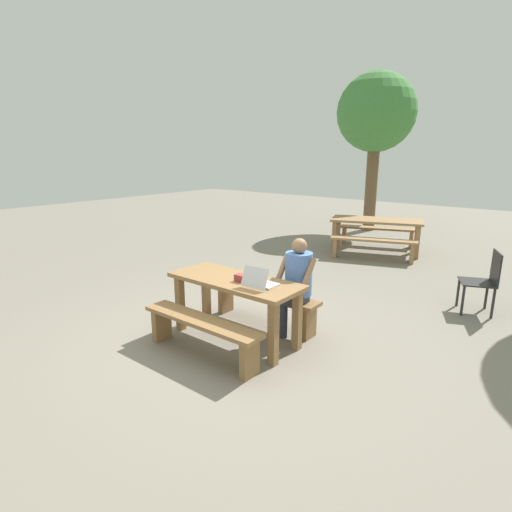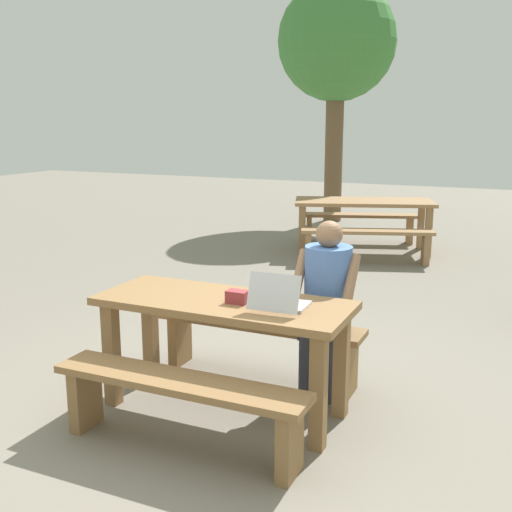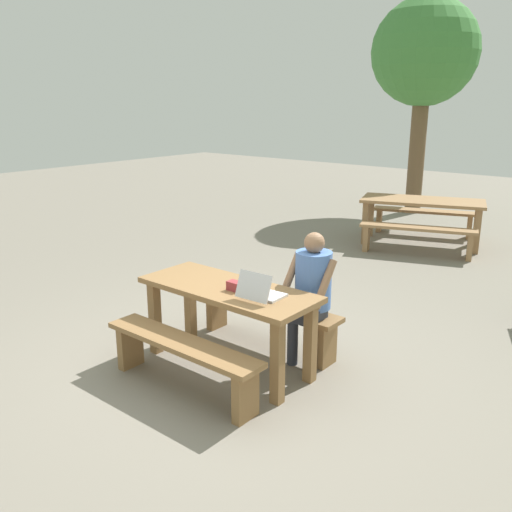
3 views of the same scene
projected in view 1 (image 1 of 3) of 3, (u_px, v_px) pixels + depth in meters
The scene contains 12 objects.
ground_plane at pixel (236, 338), 5.07m from camera, with size 30.00×30.00×0.00m, color gray.
picnic_table_front at pixel (235, 290), 4.91m from camera, with size 1.67×0.67×0.77m.
bench_near at pixel (201, 329), 4.54m from camera, with size 1.59×0.30×0.45m.
bench_far at pixel (264, 300), 5.42m from camera, with size 1.59×0.30×0.45m.
laptop at pixel (260, 282), 4.58m from camera, with size 0.34×0.34×0.24m.
small_pouch at pixel (241, 278), 4.77m from camera, with size 0.14×0.09×0.08m.
person_seated at pixel (297, 279), 4.98m from camera, with size 0.44×0.42×1.24m.
plastic_chair at pixel (484, 280), 5.77m from camera, with size 0.57×0.57×0.91m.
picnic_table_mid at pixel (376, 224), 9.24m from camera, with size 2.13×1.42×0.77m.
bench_mid_south at pixel (373, 244), 8.66m from camera, with size 1.78×0.86×0.46m.
bench_mid_north at pixel (377, 232), 9.97m from camera, with size 1.78×0.86×0.46m.
tree_left at pixel (376, 114), 11.30m from camera, with size 2.16×2.16×4.38m.
Camera 1 is at (3.09, -3.49, 2.25)m, focal length 28.73 mm.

